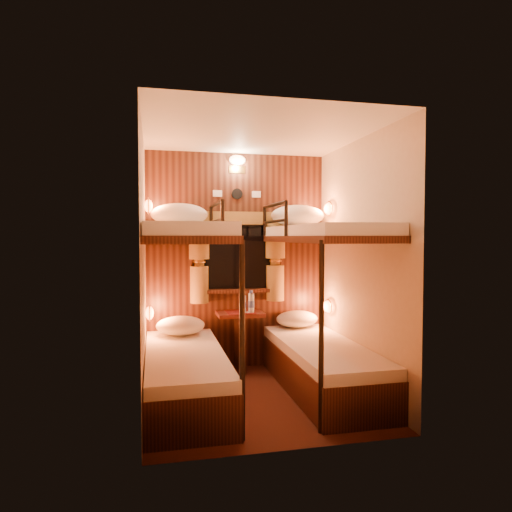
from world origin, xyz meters
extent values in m
plane|color=#36190E|center=(0.00, 0.00, 0.00)|extent=(2.10, 2.10, 0.00)
plane|color=silver|center=(0.00, 0.00, 2.40)|extent=(2.10, 2.10, 0.00)
plane|color=#C6B293|center=(0.00, 1.05, 1.20)|extent=(2.40, 0.00, 2.40)
plane|color=#C6B293|center=(0.00, -1.05, 1.20)|extent=(2.40, 0.00, 2.40)
plane|color=#C6B293|center=(-1.00, 0.00, 1.20)|extent=(0.00, 2.40, 2.40)
plane|color=#C6B293|center=(1.00, 0.00, 1.20)|extent=(0.00, 2.40, 2.40)
cube|color=black|center=(0.00, 1.04, 1.20)|extent=(2.00, 0.03, 2.40)
cube|color=black|center=(-0.65, 0.07, 0.17)|extent=(0.70, 1.90, 0.35)
cube|color=white|center=(-0.65, 0.07, 0.40)|extent=(0.68, 1.88, 0.10)
cube|color=black|center=(-0.65, 0.07, 1.45)|extent=(0.70, 1.90, 0.06)
cube|color=white|center=(-0.65, 0.07, 1.53)|extent=(0.68, 1.88, 0.10)
cylinder|color=black|center=(-0.30, -0.83, 0.72)|extent=(0.04, 0.04, 1.45)
cylinder|color=black|center=(-0.30, 0.95, 1.64)|extent=(0.04, 0.04, 0.32)
cylinder|color=black|center=(-0.30, 0.10, 1.64)|extent=(0.04, 0.04, 0.32)
cylinder|color=black|center=(-0.30, 0.53, 1.80)|extent=(0.04, 0.85, 0.04)
cylinder|color=black|center=(-0.30, 0.53, 1.63)|extent=(0.03, 0.85, 0.03)
cube|color=black|center=(0.65, 0.07, 0.17)|extent=(0.70, 1.90, 0.35)
cube|color=white|center=(0.65, 0.07, 0.40)|extent=(0.68, 1.88, 0.10)
cube|color=black|center=(0.65, 0.07, 1.45)|extent=(0.70, 1.90, 0.06)
cube|color=white|center=(0.65, 0.07, 1.53)|extent=(0.68, 1.88, 0.10)
cylinder|color=black|center=(0.30, -0.83, 0.72)|extent=(0.04, 0.04, 1.45)
cylinder|color=black|center=(0.30, 0.95, 1.64)|extent=(0.04, 0.04, 0.32)
cylinder|color=black|center=(0.30, 0.10, 1.64)|extent=(0.04, 0.04, 0.32)
cylinder|color=black|center=(0.30, 0.53, 1.80)|extent=(0.04, 0.85, 0.04)
cylinder|color=black|center=(0.30, 0.53, 1.63)|extent=(0.03, 0.85, 0.03)
cube|color=black|center=(0.00, 1.02, 1.25)|extent=(0.98, 0.02, 0.78)
cube|color=black|center=(0.00, 1.01, 1.25)|extent=(0.90, 0.01, 0.70)
cube|color=black|center=(0.00, 0.97, 0.87)|extent=(1.00, 0.12, 0.04)
cube|color=olive|center=(0.00, 0.98, 1.68)|extent=(1.10, 0.06, 0.14)
cylinder|color=olive|center=(-0.43, 0.97, 1.43)|extent=(0.22, 0.22, 0.40)
cylinder|color=olive|center=(-0.43, 0.97, 1.20)|extent=(0.11, 0.11, 0.12)
cylinder|color=olive|center=(-0.43, 0.97, 0.95)|extent=(0.20, 0.20, 0.40)
torus|color=#C08E38|center=(-0.43, 0.97, 1.20)|extent=(0.14, 0.14, 0.02)
cylinder|color=olive|center=(0.43, 0.97, 1.43)|extent=(0.22, 0.22, 0.40)
cylinder|color=olive|center=(0.43, 0.97, 1.20)|extent=(0.11, 0.11, 0.12)
cylinder|color=olive|center=(0.43, 0.97, 0.95)|extent=(0.20, 0.20, 0.40)
torus|color=#C08E38|center=(0.43, 0.97, 1.20)|extent=(0.14, 0.14, 0.02)
cylinder|color=black|center=(0.00, 1.02, 1.95)|extent=(0.12, 0.02, 0.12)
cube|color=silver|center=(-0.22, 1.02, 1.95)|extent=(0.10, 0.01, 0.07)
cube|color=silver|center=(0.22, 1.02, 1.95)|extent=(0.10, 0.01, 0.07)
cube|color=#C08E38|center=(0.00, 1.02, 2.22)|extent=(0.18, 0.01, 0.08)
ellipsoid|color=#FFCC8C|center=(0.00, 1.00, 2.32)|extent=(0.18, 0.09, 0.11)
ellipsoid|color=orange|center=(-0.96, 0.70, 0.70)|extent=(0.08, 0.20, 0.13)
torus|color=#C08E38|center=(-0.96, 0.70, 0.70)|extent=(0.02, 0.17, 0.17)
ellipsoid|color=orange|center=(-0.96, 0.70, 1.78)|extent=(0.08, 0.20, 0.13)
torus|color=#C08E38|center=(-0.96, 0.70, 1.78)|extent=(0.02, 0.17, 0.17)
ellipsoid|color=orange|center=(0.96, 0.70, 0.70)|extent=(0.08, 0.20, 0.13)
torus|color=#C08E38|center=(0.96, 0.70, 0.70)|extent=(0.02, 0.17, 0.17)
ellipsoid|color=orange|center=(0.96, 0.70, 1.78)|extent=(0.08, 0.20, 0.13)
torus|color=#C08E38|center=(0.96, 0.70, 1.78)|extent=(0.02, 0.17, 0.17)
cube|color=maroon|center=(0.00, 0.85, 0.63)|extent=(0.50, 0.34, 0.04)
cube|color=black|center=(0.00, 0.85, 0.30)|extent=(0.08, 0.30, 0.61)
cube|color=maroon|center=(0.00, 0.85, 0.65)|extent=(0.30, 0.34, 0.01)
cylinder|color=#99BFE5|center=(0.03, 0.81, 0.74)|extent=(0.06, 0.06, 0.19)
cylinder|color=#3D5AB8|center=(0.03, 0.81, 0.73)|extent=(0.06, 0.06, 0.07)
cylinder|color=#3D5AB8|center=(0.03, 0.81, 0.86)|extent=(0.03, 0.03, 0.03)
cylinder|color=#99BFE5|center=(0.11, 0.79, 0.75)|extent=(0.07, 0.07, 0.21)
cylinder|color=#3D5AB8|center=(0.11, 0.79, 0.74)|extent=(0.07, 0.07, 0.07)
cylinder|color=#3D5AB8|center=(0.11, 0.79, 0.88)|extent=(0.04, 0.04, 0.03)
cube|color=silver|center=(0.05, 0.81, 0.65)|extent=(0.11, 0.10, 0.01)
cube|color=silver|center=(0.03, 0.83, 0.65)|extent=(0.10, 0.09, 0.01)
ellipsoid|color=silver|center=(-0.65, 0.72, 0.55)|extent=(0.50, 0.36, 0.20)
ellipsoid|color=silver|center=(0.65, 0.85, 0.55)|extent=(0.47, 0.34, 0.19)
ellipsoid|color=silver|center=(-0.65, 0.77, 1.70)|extent=(0.59, 0.42, 0.23)
ellipsoid|color=silver|center=(0.65, 0.84, 1.71)|extent=(0.60, 0.43, 0.24)
camera|label=1|loc=(-0.91, -4.01, 1.47)|focal=32.00mm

